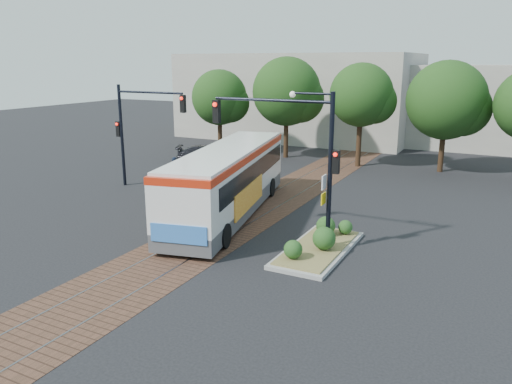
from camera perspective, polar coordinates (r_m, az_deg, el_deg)
ground at (r=22.79m, az=-3.42°, el=-3.95°), size 120.00×120.00×0.00m
trackbed at (r=26.14m, az=1.04°, el=-1.46°), size 3.60×40.00×0.02m
tree_row at (r=36.41m, az=11.66°, el=10.57°), size 26.40×5.60×7.67m
warehouses at (r=48.82m, az=13.64°, el=10.20°), size 40.00×13.00×8.00m
city_bus at (r=24.12m, az=-3.12°, el=1.62°), size 5.21×12.52×3.28m
traffic_island at (r=19.96m, az=7.29°, el=-5.78°), size 2.20×5.20×1.13m
signal_pole_main at (r=19.40m, az=5.08°, el=5.39°), size 5.49×0.46×6.00m
signal_pole_left at (r=29.96m, az=-13.57°, el=7.74°), size 4.99×0.34×6.00m
officer at (r=30.48m, az=-9.25°, el=2.37°), size 0.70×0.52×1.75m
parked_car at (r=37.22m, az=-5.66°, el=4.33°), size 4.73×3.39×1.27m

